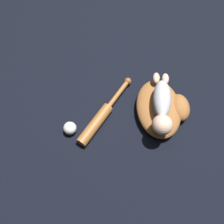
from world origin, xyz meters
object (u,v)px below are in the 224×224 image
object	(u,v)px
baseball_glove	(162,108)
baseball_bat	(101,117)
baby_figure	(162,105)
baseball	(70,128)

from	to	relation	value
baseball_glove	baseball_bat	size ratio (longest dim) A/B	1.06
baseball_glove	baseball_bat	distance (m)	0.33
baseball_glove	baseball_bat	bearing A→B (deg)	-97.66
baseball_bat	baseball_glove	bearing A→B (deg)	82.34
baby_figure	baseball_glove	bearing A→B (deg)	132.68
baseball_bat	baseball	xyz separation A→B (m)	(0.02, -0.17, 0.01)
baseball	baseball_glove	bearing A→B (deg)	87.60
baseball_bat	baseball	bearing A→B (deg)	-82.24
baby_figure	baseball	distance (m)	0.48
baby_figure	baseball_bat	world-z (taller)	baby_figure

